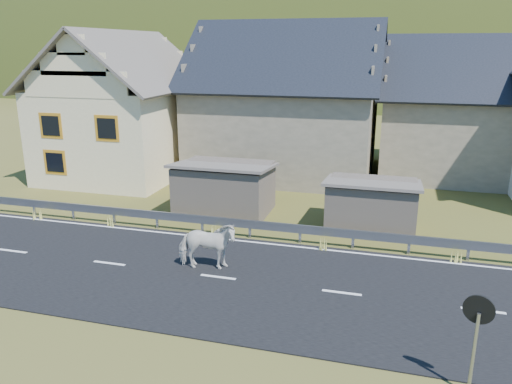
% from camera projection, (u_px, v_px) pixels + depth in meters
% --- Properties ---
extents(ground, '(160.00, 160.00, 0.00)m').
position_uv_depth(ground, '(218.00, 278.00, 16.25)').
color(ground, '#3F4414').
rests_on(ground, ground).
extents(road, '(60.00, 7.00, 0.04)m').
position_uv_depth(road, '(218.00, 278.00, 16.24)').
color(road, black).
rests_on(road, ground).
extents(lane_markings, '(60.00, 6.60, 0.01)m').
position_uv_depth(lane_markings, '(218.00, 277.00, 16.24)').
color(lane_markings, silver).
rests_on(lane_markings, road).
extents(guardrail, '(28.10, 0.09, 0.75)m').
position_uv_depth(guardrail, '(250.00, 225.00, 19.49)').
color(guardrail, '#93969B').
rests_on(guardrail, ground).
extents(shed_left, '(4.30, 3.30, 2.40)m').
position_uv_depth(shed_left, '(225.00, 189.00, 22.46)').
color(shed_left, '#6A5C50').
rests_on(shed_left, ground).
extents(shed_right, '(3.80, 2.90, 2.20)m').
position_uv_depth(shed_right, '(371.00, 206.00, 20.35)').
color(shed_right, '#6A5C50').
rests_on(shed_right, ground).
extents(house_cream, '(7.80, 9.80, 8.30)m').
position_uv_depth(house_cream, '(123.00, 99.00, 28.69)').
color(house_cream, '#FFEBB2').
rests_on(house_cream, ground).
extents(house_stone_a, '(10.80, 9.80, 8.90)m').
position_uv_depth(house_stone_a, '(287.00, 93.00, 29.07)').
color(house_stone_a, gray).
rests_on(house_stone_a, ground).
extents(house_stone_b, '(9.80, 8.80, 8.10)m').
position_uv_depth(house_stone_b, '(466.00, 101.00, 28.45)').
color(house_stone_b, gray).
rests_on(house_stone_b, ground).
extents(mountain, '(440.00, 280.00, 260.00)m').
position_uv_depth(mountain, '(394.00, 122.00, 186.97)').
color(mountain, '#2D3D17').
rests_on(mountain, ground).
extents(conifer_patch, '(76.00, 50.00, 28.00)m').
position_uv_depth(conifer_patch, '(162.00, 51.00, 130.42)').
color(conifer_patch, black).
rests_on(conifer_patch, ground).
extents(horse, '(1.28, 2.13, 1.68)m').
position_uv_depth(horse, '(207.00, 246.00, 16.61)').
color(horse, silver).
rests_on(horse, road).
extents(traffic_mirror, '(0.63, 0.25, 2.33)m').
position_uv_depth(traffic_mirror, '(477.00, 323.00, 10.44)').
color(traffic_mirror, '#93969B').
rests_on(traffic_mirror, ground).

